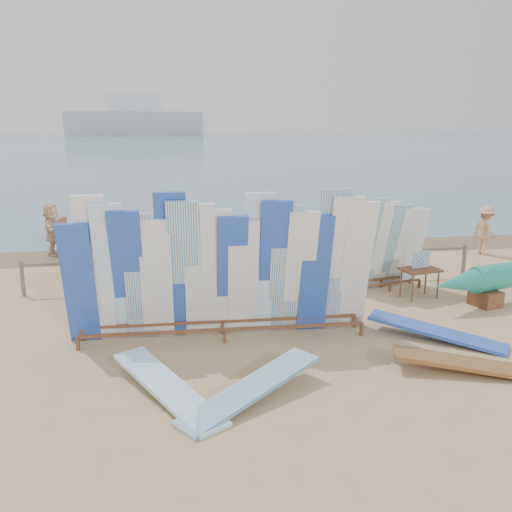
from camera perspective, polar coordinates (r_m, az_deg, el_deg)
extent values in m
plane|color=tan|center=(11.89, 2.57, -7.17)|extent=(160.00, 160.00, 0.00)
cube|color=slate|center=(138.94, -8.57, 11.89)|extent=(320.00, 240.00, 0.02)
cube|color=brown|center=(18.69, -1.97, 0.65)|extent=(40.00, 2.60, 0.01)
cube|color=#999EA3|center=(191.10, -12.60, 13.40)|extent=(45.00, 8.00, 8.00)
cube|color=silver|center=(191.22, -12.72, 15.50)|extent=(18.00, 6.00, 6.00)
cube|color=#685C4F|center=(14.47, 0.16, 0.00)|extent=(12.00, 0.06, 0.06)
cube|color=#685C4F|center=(14.83, -23.37, -2.21)|extent=(0.08, 0.08, 0.90)
cube|color=#685C4F|center=(14.46, -15.68, -1.96)|extent=(0.08, 0.08, 0.90)
cube|color=#685C4F|center=(14.37, -7.73, -1.67)|extent=(0.08, 0.08, 0.90)
cube|color=#685C4F|center=(14.55, 0.16, -1.34)|extent=(0.08, 0.08, 0.90)
cube|color=#685C4F|center=(15.00, 7.72, -1.00)|extent=(0.08, 0.08, 0.90)
cube|color=#685C4F|center=(15.70, 14.72, -0.68)|extent=(0.08, 0.08, 0.90)
cube|color=#685C4F|center=(16.60, 21.04, -0.37)|extent=(0.08, 0.08, 0.90)
cube|color=brown|center=(10.84, -3.37, -7.76)|extent=(5.65, 0.25, 0.07)
cube|color=brown|center=(11.29, -3.54, -6.87)|extent=(5.65, 0.25, 0.07)
cube|color=blue|center=(10.93, -18.12, -2.87)|extent=(0.62, 0.70, 2.49)
cube|color=white|center=(10.81, -16.59, -1.53)|extent=(0.62, 0.72, 3.00)
cube|color=#9CD2FA|center=(10.78, -14.93, -1.85)|extent=(0.62, 0.85, 2.86)
cube|color=blue|center=(10.76, -13.26, -2.15)|extent=(0.63, 0.92, 2.72)
cube|color=silver|center=(10.75, -12.08, -2.30)|extent=(0.62, 0.73, 2.65)
cube|color=white|center=(10.74, -10.40, -2.55)|extent=(0.62, 0.73, 2.54)
cube|color=blue|center=(10.66, -8.79, -1.20)|extent=(0.62, 0.81, 3.04)
cube|color=silver|center=(10.68, -7.59, -1.57)|extent=(0.63, 0.97, 2.88)
cube|color=white|center=(10.69, -5.91, -1.69)|extent=(0.62, 0.77, 2.82)
cube|color=white|center=(10.71, -4.23, -1.93)|extent=(0.62, 0.76, 2.70)
cube|color=blue|center=(10.75, -2.57, -2.21)|extent=(0.62, 0.83, 2.57)
cube|color=white|center=(10.79, -1.39, -2.42)|extent=(0.62, 0.76, 2.47)
cube|color=#9CD2FA|center=(10.75, 0.25, -1.02)|extent=(0.62, 0.73, 3.00)
cube|color=blue|center=(10.82, 1.89, -1.34)|extent=(0.63, 0.88, 2.85)
cube|color=silver|center=(10.87, 3.04, -1.54)|extent=(0.62, 0.78, 2.76)
cube|color=white|center=(10.94, 4.64, -1.79)|extent=(0.62, 0.82, 2.63)
cube|color=blue|center=(11.02, 6.22, -1.96)|extent=(0.62, 0.70, 2.55)
cube|color=silver|center=(11.03, 7.83, -0.62)|extent=(0.62, 0.75, 3.05)
cube|color=white|center=(11.11, 8.92, -0.94)|extent=(0.63, 0.88, 2.91)
cube|color=white|center=(11.21, 10.44, -1.15)|extent=(0.62, 0.84, 2.80)
cube|color=brown|center=(14.46, 13.96, -2.78)|extent=(1.79, 0.40, 0.05)
cube|color=brown|center=(14.78, 13.09, -2.37)|extent=(1.79, 0.40, 0.05)
cube|color=white|center=(13.97, 10.81, 0.26)|extent=(0.59, 0.62, 2.08)
cube|color=silver|center=(14.10, 12.06, 1.17)|extent=(0.62, 0.76, 2.48)
cube|color=white|center=(14.30, 13.23, 1.07)|extent=(0.62, 0.78, 2.38)
cube|color=silver|center=(14.51, 14.36, 0.98)|extent=(0.62, 0.79, 2.28)
cube|color=white|center=(14.67, 15.23, 0.87)|extent=(0.63, 0.80, 2.18)
cube|color=white|center=(14.88, 16.31, 0.86)|extent=(0.59, 0.63, 2.12)
cube|color=brown|center=(14.08, 23.00, -4.09)|extent=(0.69, 0.76, 0.38)
cone|color=teal|center=(13.26, 20.39, -2.70)|extent=(1.40, 0.92, 0.60)
cube|color=brown|center=(13.98, 16.90, -1.39)|extent=(1.02, 0.81, 0.05)
cube|color=white|center=(13.92, 16.98, -0.33)|extent=(0.48, 0.13, 0.43)
cube|color=silver|center=(8.82, -0.54, -15.01)|extent=(2.52, 2.00, 0.42)
cube|color=brown|center=(10.39, 21.75, -11.39)|extent=(2.73, 1.43, 0.33)
cube|color=blue|center=(11.63, 18.38, -8.38)|extent=(2.48, 2.08, 0.36)
cube|color=#9CD2FA|center=(9.03, -9.28, -14.47)|extent=(1.83, 2.61, 0.35)
cube|color=#B21321|center=(15.45, -2.71, -1.00)|extent=(0.61, 0.57, 0.05)
cube|color=#B21321|center=(15.61, -2.67, 0.17)|extent=(0.55, 0.25, 0.53)
cube|color=#B21321|center=(16.06, 5.06, -0.48)|extent=(0.62, 0.59, 0.05)
cube|color=#B21321|center=(16.19, 4.69, 0.62)|extent=(0.55, 0.28, 0.52)
cube|color=#B21321|center=(15.55, 4.93, 0.03)|extent=(0.49, 0.79, 0.56)
cube|color=#B21321|center=(15.76, 4.72, 1.57)|extent=(0.47, 0.19, 0.36)
imported|color=tan|center=(16.54, -16.15, 1.14)|extent=(0.80, 0.80, 1.56)
imported|color=#8C6042|center=(17.07, -19.47, 1.35)|extent=(0.65, 0.47, 1.61)
imported|color=beige|center=(18.07, 2.21, 3.12)|extent=(1.48, 1.64, 1.81)
imported|color=tan|center=(19.43, 23.01, 2.49)|extent=(0.56, 1.09, 1.62)
imported|color=beige|center=(17.44, 11.26, 2.36)|extent=(0.87, 0.46, 1.74)
imported|color=#8C6042|center=(17.69, -16.02, 2.11)|extent=(0.42, 0.97, 1.66)
imported|color=beige|center=(14.86, -11.24, 0.25)|extent=(0.68, 0.90, 1.67)
imported|color=#8C6042|center=(16.52, 2.18, 1.77)|extent=(1.01, 0.89, 1.62)
imported|color=beige|center=(19.04, -20.67, 2.66)|extent=(0.56, 1.62, 1.73)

